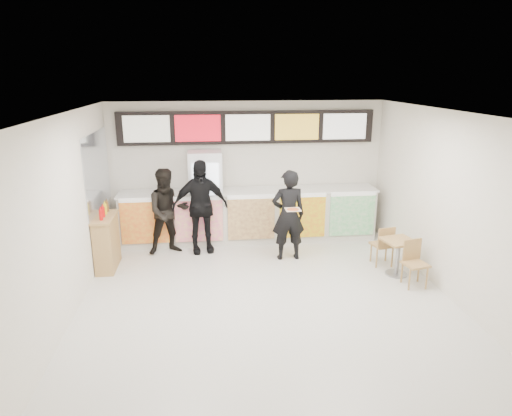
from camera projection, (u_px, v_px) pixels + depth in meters
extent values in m
plane|color=beige|center=(269.00, 308.00, 7.20)|extent=(7.00, 7.00, 0.00)
plane|color=white|center=(271.00, 115.00, 6.35)|extent=(7.00, 7.00, 0.00)
plane|color=silver|center=(248.00, 170.00, 10.11)|extent=(6.00, 0.00, 6.00)
plane|color=silver|center=(60.00, 225.00, 6.45)|extent=(0.00, 7.00, 7.00)
plane|color=silver|center=(460.00, 211.00, 7.10)|extent=(0.00, 7.00, 7.00)
cube|color=silver|center=(249.00, 216.00, 10.00)|extent=(5.50, 0.70, 1.10)
cube|color=silver|center=(249.00, 191.00, 9.84)|extent=(5.56, 0.76, 0.04)
cube|color=red|center=(145.00, 223.00, 9.38)|extent=(0.99, 0.02, 0.90)
cube|color=#DD318C|center=(199.00, 221.00, 9.50)|extent=(0.99, 0.02, 0.90)
cube|color=brown|center=(251.00, 219.00, 9.62)|extent=(0.99, 0.02, 0.90)
cube|color=yellow|center=(302.00, 217.00, 9.74)|extent=(0.99, 0.02, 0.90)
cube|color=green|center=(352.00, 216.00, 9.86)|extent=(0.99, 0.02, 0.90)
cube|color=black|center=(248.00, 127.00, 9.77)|extent=(5.50, 0.12, 0.70)
cube|color=beige|center=(147.00, 129.00, 9.47)|extent=(0.95, 0.02, 0.55)
cube|color=red|center=(198.00, 128.00, 9.59)|extent=(0.95, 0.02, 0.55)
cube|color=white|center=(248.00, 128.00, 9.70)|extent=(0.95, 0.02, 0.55)
cube|color=gold|center=(297.00, 127.00, 9.82)|extent=(0.95, 0.02, 0.55)
cube|color=white|center=(345.00, 126.00, 9.93)|extent=(0.95, 0.02, 0.55)
cube|color=white|center=(206.00, 197.00, 9.79)|extent=(0.70, 0.65, 2.00)
cube|color=white|center=(206.00, 199.00, 9.45)|extent=(0.54, 0.02, 1.50)
cylinder|color=#198A2C|center=(197.00, 226.00, 9.64)|extent=(0.07, 0.07, 0.22)
cylinder|color=orange|center=(204.00, 226.00, 9.65)|extent=(0.07, 0.07, 0.22)
cylinder|color=red|center=(210.00, 226.00, 9.67)|extent=(0.07, 0.07, 0.22)
cylinder|color=blue|center=(217.00, 226.00, 9.68)|extent=(0.07, 0.07, 0.22)
cylinder|color=orange|center=(196.00, 209.00, 9.53)|extent=(0.07, 0.07, 0.22)
cylinder|color=red|center=(203.00, 209.00, 9.54)|extent=(0.07, 0.07, 0.22)
cylinder|color=blue|center=(210.00, 209.00, 9.56)|extent=(0.07, 0.07, 0.22)
cylinder|color=#198A2C|center=(216.00, 209.00, 9.57)|extent=(0.07, 0.07, 0.22)
cylinder|color=red|center=(196.00, 192.00, 9.42)|extent=(0.07, 0.07, 0.22)
cylinder|color=blue|center=(202.00, 191.00, 9.44)|extent=(0.07, 0.07, 0.22)
cylinder|color=#198A2C|center=(209.00, 191.00, 9.45)|extent=(0.07, 0.07, 0.22)
cylinder|color=orange|center=(216.00, 191.00, 9.47)|extent=(0.07, 0.07, 0.22)
cylinder|color=blue|center=(195.00, 174.00, 9.31)|extent=(0.07, 0.07, 0.22)
cylinder|color=#198A2C|center=(202.00, 173.00, 9.33)|extent=(0.07, 0.07, 0.22)
cylinder|color=orange|center=(209.00, 173.00, 9.35)|extent=(0.07, 0.07, 0.22)
cylinder|color=red|center=(216.00, 173.00, 9.36)|extent=(0.07, 0.07, 0.22)
cube|color=#B2B7BF|center=(97.00, 172.00, 8.72)|extent=(0.01, 2.00, 1.50)
imported|color=black|center=(288.00, 215.00, 8.89)|extent=(0.67, 0.46, 1.80)
imported|color=black|center=(168.00, 212.00, 9.20)|extent=(1.00, 0.86, 1.76)
imported|color=black|center=(200.00, 207.00, 9.24)|extent=(1.19, 0.66, 1.93)
cube|color=beige|center=(293.00, 210.00, 8.39)|extent=(0.28, 0.28, 0.01)
cone|color=#CC7233|center=(293.00, 209.00, 8.39)|extent=(0.36, 0.36, 0.02)
cube|color=tan|center=(399.00, 241.00, 8.21)|extent=(0.64, 0.64, 0.04)
cylinder|color=gray|center=(397.00, 258.00, 8.31)|extent=(0.07, 0.07, 0.65)
cylinder|color=gray|center=(396.00, 274.00, 8.40)|extent=(0.40, 0.40, 0.03)
cube|color=tan|center=(415.00, 264.00, 7.83)|extent=(0.45, 0.45, 0.04)
cube|color=tan|center=(412.00, 249.00, 7.94)|extent=(0.36, 0.10, 0.38)
cube|color=tan|center=(382.00, 245.00, 8.74)|extent=(0.45, 0.45, 0.04)
cube|color=tan|center=(387.00, 237.00, 8.51)|extent=(0.36, 0.10, 0.38)
cube|color=tan|center=(107.00, 243.00, 8.57)|extent=(0.33, 0.87, 0.98)
cube|color=tan|center=(104.00, 217.00, 8.42)|extent=(0.37, 0.92, 0.04)
cylinder|color=red|center=(101.00, 215.00, 8.16)|extent=(0.07, 0.07, 0.20)
cylinder|color=red|center=(103.00, 212.00, 8.34)|extent=(0.07, 0.07, 0.20)
cylinder|color=yellow|center=(105.00, 209.00, 8.51)|extent=(0.07, 0.07, 0.20)
cylinder|color=brown|center=(107.00, 206.00, 8.68)|extent=(0.07, 0.07, 0.20)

